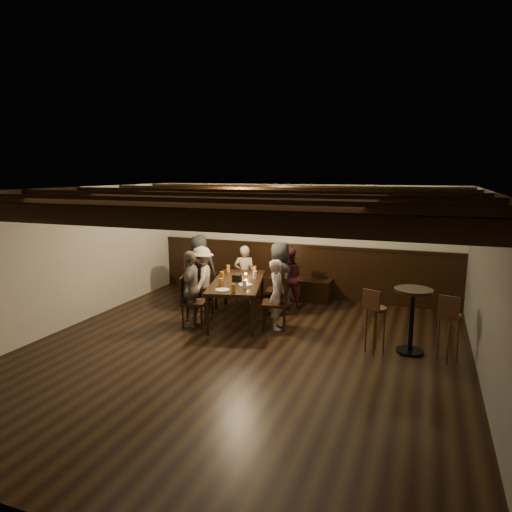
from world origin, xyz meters
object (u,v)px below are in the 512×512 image
at_px(high_top_table, 412,311).
at_px(person_bench_right, 289,277).
at_px(person_bench_left, 199,270).
at_px(person_right_far, 277,294).
at_px(chair_right_far, 275,312).
at_px(chair_right_near, 278,298).
at_px(person_left_near, 202,279).
at_px(person_right_near, 280,278).
at_px(bar_stool_right, 448,336).
at_px(person_bench_centre, 245,274).
at_px(bar_stool_left, 375,329).
at_px(chair_left_near, 204,295).
at_px(chair_left_far, 193,311).
at_px(person_left_far, 191,288).
at_px(dining_table, 237,284).

bearing_deg(high_top_table, person_bench_right, 145.26).
bearing_deg(person_bench_left, person_right_far, 140.71).
bearing_deg(chair_right_far, chair_right_near, 0.03).
bearing_deg(chair_right_far, person_bench_right, -7.61).
bearing_deg(person_right_far, person_left_near, 59.04).
height_order(chair_right_near, person_right_near, person_right_near).
height_order(person_bench_right, high_top_table, person_bench_right).
relative_size(person_right_far, bar_stool_right, 1.22).
bearing_deg(person_bench_centre, chair_right_near, 140.16).
bearing_deg(person_left_near, person_right_far, 59.04).
xyz_separation_m(person_right_near, high_top_table, (2.42, -1.18, -0.04)).
relative_size(person_bench_centre, high_top_table, 1.22).
distance_m(person_bench_right, bar_stool_left, 2.66).
xyz_separation_m(chair_left_near, person_bench_right, (1.45, 0.85, 0.29)).
height_order(chair_left_far, high_top_table, high_top_table).
bearing_deg(person_bench_left, person_bench_centre, -170.54).
distance_m(chair_left_far, person_bench_centre, 1.70).
bearing_deg(chair_left_near, person_right_near, 90.00).
height_order(chair_right_near, person_bench_left, person_bench_left).
bearing_deg(chair_right_near, chair_left_far, 122.04).
distance_m(person_bench_left, person_right_far, 2.13).
bearing_deg(chair_right_near, bar_stool_right, -129.28).
distance_m(person_bench_centre, person_left_near, 0.96).
bearing_deg(chair_left_near, chair_right_near, 90.00).
xyz_separation_m(chair_left_far, person_left_far, (-0.03, -0.01, 0.40)).
xyz_separation_m(chair_left_near, person_left_near, (-0.03, -0.01, 0.33)).
bearing_deg(person_bench_left, bar_stool_left, 143.96).
xyz_separation_m(dining_table, chair_right_far, (0.81, -0.25, -0.37)).
xyz_separation_m(chair_right_far, high_top_table, (2.22, -0.31, 0.36)).
bearing_deg(person_bench_right, person_bench_left, -0.00).
height_order(person_left_near, person_left_far, person_left_far).
xyz_separation_m(person_bench_centre, person_left_near, (-0.57, -0.77, 0.03)).
distance_m(person_left_near, bar_stool_left, 3.52).
height_order(dining_table, bar_stool_right, bar_stool_right).
height_order(chair_left_near, person_bench_right, person_bench_right).
height_order(person_bench_left, person_left_far, person_bench_left).
relative_size(chair_left_far, person_left_far, 0.66).
height_order(person_right_far, bar_stool_left, person_right_far).
height_order(dining_table, person_bench_left, person_bench_left).
bearing_deg(chair_right_far, person_bench_left, 50.19).
distance_m(chair_right_far, person_bench_right, 1.40).
height_order(chair_left_far, person_bench_left, person_bench_left).
bearing_deg(chair_left_far, bar_stool_left, 72.44).
distance_m(dining_table, person_left_far, 0.87).
bearing_deg(person_right_near, person_left_near, 90.00).
xyz_separation_m(chair_left_near, bar_stool_left, (3.34, -1.01, 0.07)).
xyz_separation_m(person_bench_centre, person_right_near, (0.88, -0.39, 0.09)).
height_order(person_bench_left, person_left_near, person_bench_left).
bearing_deg(dining_table, person_right_far, -30.96).
xyz_separation_m(chair_left_near, chair_right_far, (1.62, -0.50, -0.01)).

